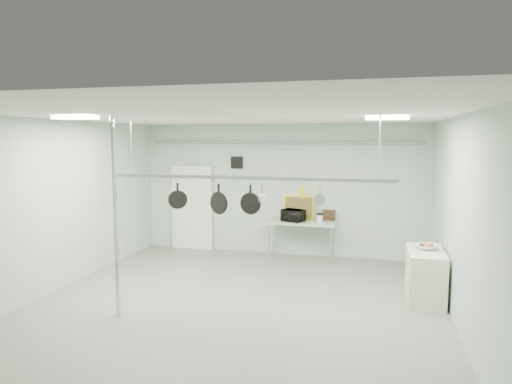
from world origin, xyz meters
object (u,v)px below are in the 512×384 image
(side_cabinet, at_px, (425,275))
(fruit_bowl, at_px, (426,247))
(prep_table, at_px, (301,224))
(skillet_left, at_px, (178,196))
(coffee_canister, at_px, (320,219))
(skillet_mid, at_px, (219,199))
(skillet_right, at_px, (250,199))
(microwave, at_px, (293,215))
(pot_rack, at_px, (247,176))
(chrome_pole, at_px, (115,218))

(side_cabinet, distance_m, fruit_bowl, 0.50)
(prep_table, height_order, skillet_left, skillet_left)
(skillet_left, bearing_deg, prep_table, 38.24)
(coffee_canister, relative_size, skillet_mid, 0.36)
(prep_table, height_order, skillet_right, skillet_right)
(side_cabinet, height_order, fruit_bowl, fruit_bowl)
(skillet_left, height_order, skillet_right, same)
(skillet_mid, bearing_deg, skillet_right, 23.70)
(fruit_bowl, xyz_separation_m, skillet_mid, (-3.45, -1.17, 0.88))
(microwave, bearing_deg, skillet_mid, 101.50)
(pot_rack, bearing_deg, prep_table, 83.09)
(chrome_pole, distance_m, pot_rack, 2.19)
(pot_rack, height_order, skillet_left, pot_rack)
(chrome_pole, relative_size, coffee_canister, 17.04)
(coffee_canister, relative_size, fruit_bowl, 0.50)
(coffee_canister, bearing_deg, prep_table, 172.13)
(prep_table, xyz_separation_m, microwave, (-0.19, -0.03, 0.21))
(fruit_bowl, height_order, skillet_right, skillet_right)
(microwave, xyz_separation_m, coffee_canister, (0.63, -0.03, -0.05))
(microwave, bearing_deg, prep_table, -146.93)
(side_cabinet, relative_size, coffee_canister, 6.39)
(skillet_mid, xyz_separation_m, skillet_right, (0.55, 0.00, 0.02))
(side_cabinet, relative_size, skillet_left, 2.68)
(side_cabinet, xyz_separation_m, microwave, (-2.74, 2.17, 0.59))
(side_cabinet, distance_m, skillet_mid, 3.86)
(chrome_pole, xyz_separation_m, microwave, (2.11, 4.17, -0.56))
(side_cabinet, xyz_separation_m, skillet_left, (-4.19, -1.10, 1.41))
(prep_table, relative_size, coffee_canister, 8.52)
(side_cabinet, relative_size, skillet_mid, 2.30)
(pot_rack, bearing_deg, coffee_canister, 75.56)
(prep_table, distance_m, pot_rack, 3.61)
(chrome_pole, distance_m, coffee_canister, 5.00)
(fruit_bowl, bearing_deg, side_cabinet, -96.21)
(prep_table, bearing_deg, coffee_canister, -7.87)
(pot_rack, height_order, fruit_bowl, pot_rack)
(prep_table, height_order, coffee_canister, coffee_canister)
(coffee_canister, distance_m, fruit_bowl, 2.96)
(chrome_pole, bearing_deg, skillet_mid, 32.55)
(pot_rack, distance_m, coffee_canister, 3.56)
(fruit_bowl, relative_size, skillet_left, 0.84)
(pot_rack, height_order, microwave, pot_rack)
(chrome_pole, xyz_separation_m, skillet_left, (0.66, 0.90, 0.26))
(fruit_bowl, bearing_deg, coffee_canister, 135.80)
(chrome_pole, bearing_deg, pot_rack, 25.35)
(skillet_mid, bearing_deg, fruit_bowl, 42.51)
(prep_table, bearing_deg, skillet_mid, -105.09)
(skillet_left, bearing_deg, chrome_pole, -151.72)
(microwave, bearing_deg, coffee_canister, -158.99)
(prep_table, xyz_separation_m, fruit_bowl, (2.56, -2.13, 0.11))
(microwave, bearing_deg, skillet_right, 111.04)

